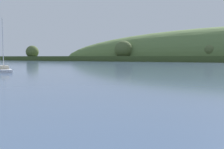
{
  "coord_description": "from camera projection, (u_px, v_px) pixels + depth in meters",
  "views": [
    {
      "loc": [
        11.83,
        10.5,
        3.63
      ],
      "look_at": [
        -3.5,
        36.69,
        1.49
      ],
      "focal_mm": 40.43,
      "sensor_mm": 36.0,
      "label": 1
    }
  ],
  "objects": [
    {
      "name": "sailboat_outer_reach",
      "position": [
        4.0,
        71.0,
        60.81
      ],
      "size": [
        9.31,
        7.01,
        14.19
      ],
      "rotation": [
        0.0,
        0.0,
        2.61
      ],
      "color": "white",
      "rests_on": "ground"
    }
  ]
}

